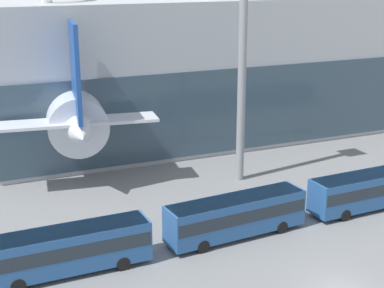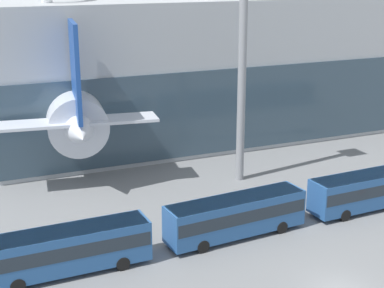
% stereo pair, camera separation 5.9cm
% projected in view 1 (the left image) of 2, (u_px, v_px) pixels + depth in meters
% --- Properties ---
extents(airliner_at_gate_near, '(36.80, 38.01, 15.69)m').
position_uv_depth(airliner_at_gate_near, '(67.00, 96.00, 67.84)').
color(airliner_at_gate_near, silver).
rests_on(airliner_at_gate_near, ground_plane).
extents(airliner_at_gate_far, '(40.88, 42.82, 14.04)m').
position_uv_depth(airliner_at_gate_far, '(368.00, 66.00, 91.42)').
color(airliner_at_gate_far, white).
rests_on(airliner_at_gate_far, ground_plane).
extents(shuttle_bus_1, '(11.54, 2.78, 3.24)m').
position_uv_depth(shuttle_bus_1, '(67.00, 248.00, 40.19)').
color(shuttle_bus_1, '#285693').
rests_on(shuttle_bus_1, ground_plane).
extents(shuttle_bus_2, '(11.66, 3.41, 3.24)m').
position_uv_depth(shuttle_bus_2, '(236.00, 214.00, 45.65)').
color(shuttle_bus_2, '#285693').
rests_on(shuttle_bus_2, ground_plane).
extents(shuttle_bus_3, '(11.58, 2.97, 3.24)m').
position_uv_depth(shuttle_bus_3, '(370.00, 188.00, 50.97)').
color(shuttle_bus_3, '#285693').
rests_on(shuttle_bus_3, ground_plane).
extents(floodlight_mast, '(2.28, 2.28, 23.80)m').
position_uv_depth(floodlight_mast, '(243.00, 42.00, 54.59)').
color(floodlight_mast, gray).
rests_on(floodlight_mast, ground_plane).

